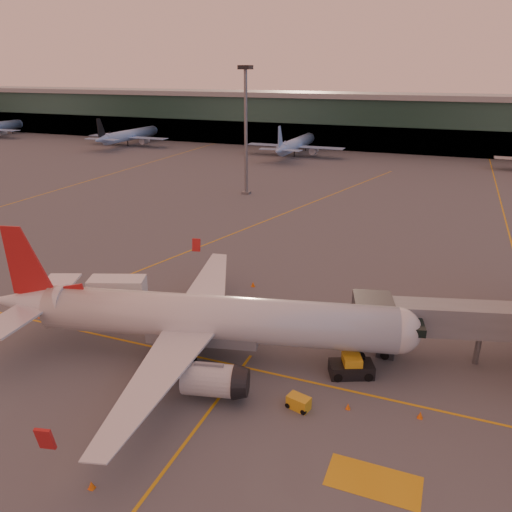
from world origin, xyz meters
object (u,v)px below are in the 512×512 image
at_px(main_airplane, 202,319).
at_px(pushback_tug, 351,368).
at_px(catering_truck, 119,295).
at_px(gpu_cart, 299,403).

relative_size(main_airplane, pushback_tug, 9.24).
bearing_deg(pushback_tug, main_airplane, 165.00).
relative_size(catering_truck, gpu_cart, 3.13).
bearing_deg(main_airplane, pushback_tug, -4.96).
height_order(main_airplane, catering_truck, main_airplane).
xyz_separation_m(main_airplane, gpu_cart, (10.38, -4.02, -3.32)).
bearing_deg(gpu_cart, main_airplane, 173.33).
relative_size(gpu_cart, pushback_tug, 0.48).
xyz_separation_m(catering_truck, pushback_tug, (25.10, -1.81, -1.76)).
bearing_deg(catering_truck, gpu_cart, -39.81).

